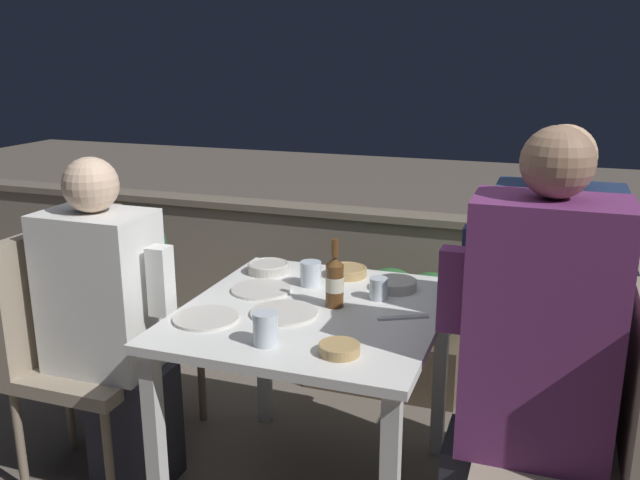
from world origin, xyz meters
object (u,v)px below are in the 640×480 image
object	(u,v)px
chair_left_near	(66,334)
beer_bottle	(335,281)
person_purple_stripe	(527,370)
person_white_polo	(112,326)
chair_right_far	(600,376)
chair_right_near	(599,428)
person_navy_jumper	(538,331)
chair_left_far	(110,308)
potted_plant	(128,272)

from	to	relation	value
chair_left_near	beer_bottle	xyz separation A→B (m)	(0.98, 0.18, 0.26)
chair_left_near	person_purple_stripe	distance (m)	1.63
chair_left_near	person_purple_stripe	xyz separation A→B (m)	(1.62, -0.04, 0.14)
person_white_polo	chair_right_far	world-z (taller)	person_white_polo
chair_right_near	person_navy_jumper	bearing A→B (deg)	118.88
chair_left_far	chair_left_near	bearing A→B (deg)	-88.56
person_purple_stripe	chair_right_far	bearing A→B (deg)	56.67
person_white_polo	person_purple_stripe	size ratio (longest dim) A/B	0.88
person_navy_jumper	beer_bottle	xyz separation A→B (m)	(-0.66, -0.11, 0.13)
beer_bottle	potted_plant	distance (m)	1.52
chair_left_far	chair_right_far	world-z (taller)	same
person_navy_jumper	chair_right_far	bearing A→B (deg)	-0.00
chair_left_near	beer_bottle	world-z (taller)	beer_bottle
chair_right_near	person_purple_stripe	bearing A→B (deg)	-180.00
person_white_polo	beer_bottle	size ratio (longest dim) A/B	5.16
person_white_polo	person_navy_jumper	xyz separation A→B (m)	(1.43, 0.30, 0.07)
chair_left_far	chair_right_near	xyz separation A→B (m)	(1.83, -0.31, 0.00)
chair_right_far	chair_left_near	bearing A→B (deg)	-170.84
chair_right_far	person_white_polo	bearing A→B (deg)	-169.71
chair_left_far	chair_right_far	bearing A→B (deg)	0.69
person_white_polo	potted_plant	world-z (taller)	person_white_polo
beer_bottle	person_white_polo	bearing A→B (deg)	-166.73
chair_left_near	chair_left_far	world-z (taller)	same
chair_right_near	beer_bottle	world-z (taller)	beer_bottle
person_white_polo	chair_left_near	bearing A→B (deg)	180.00
chair_right_far	person_purple_stripe	bearing A→B (deg)	-123.33
person_purple_stripe	chair_right_near	bearing A→B (deg)	0.00
chair_right_far	chair_right_near	bearing A→B (deg)	-93.11
chair_right_near	chair_right_far	world-z (taller)	same
person_white_polo	beer_bottle	xyz separation A→B (m)	(0.77, 0.18, 0.20)
beer_bottle	chair_right_far	bearing A→B (deg)	7.57
person_navy_jumper	person_white_polo	bearing A→B (deg)	-168.29
chair_right_far	potted_plant	size ratio (longest dim) A/B	1.18
person_white_polo	chair_left_far	distance (m)	0.35
chair_left_near	person_purple_stripe	size ratio (longest dim) A/B	0.68
chair_right_near	chair_left_far	bearing A→B (deg)	170.32
chair_left_near	person_navy_jumper	distance (m)	1.67
person_purple_stripe	potted_plant	distance (m)	2.17
chair_left_near	potted_plant	xyz separation A→B (m)	(-0.34, 0.86, -0.07)
person_purple_stripe	person_white_polo	bearing A→B (deg)	178.48
chair_left_near	chair_left_far	bearing A→B (deg)	91.44
person_white_polo	potted_plant	size ratio (longest dim) A/B	1.54
chair_right_near	chair_left_near	bearing A→B (deg)	178.82
chair_left_near	chair_right_near	size ratio (longest dim) A/B	1.00
beer_bottle	person_navy_jumper	bearing A→B (deg)	9.86
beer_bottle	potted_plant	xyz separation A→B (m)	(-1.32, 0.68, -0.33)
person_navy_jumper	beer_bottle	world-z (taller)	person_navy_jumper
person_navy_jumper	beer_bottle	distance (m)	0.68
chair_left_far	person_navy_jumper	xyz separation A→B (m)	(1.65, 0.02, 0.13)
chair_right_near	beer_bottle	distance (m)	0.91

